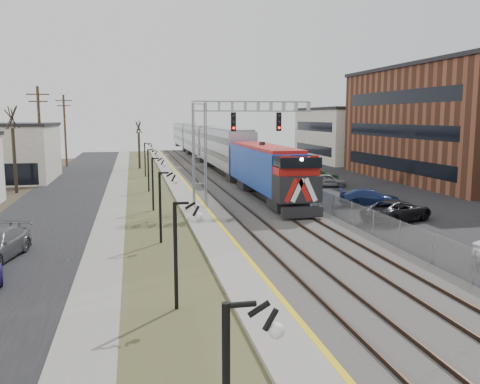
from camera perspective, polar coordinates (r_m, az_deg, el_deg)
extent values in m
cube|color=black|center=(45.64, -19.51, -0.81)|extent=(7.00, 120.00, 0.04)
cube|color=gray|center=(45.26, -13.86, -0.61)|extent=(2.00, 120.00, 0.08)
cube|color=#454E29|center=(45.25, -10.06, -0.51)|extent=(4.00, 120.00, 0.06)
cube|color=gray|center=(45.43, -6.28, -0.28)|extent=(2.00, 120.00, 0.24)
cube|color=#595651|center=(46.19, -0.10, -0.11)|extent=(8.00, 120.00, 0.20)
cube|color=black|center=(50.04, 13.47, 0.22)|extent=(16.00, 120.00, 0.04)
cube|color=gold|center=(45.51, -5.19, -0.09)|extent=(0.24, 120.00, 0.01)
cube|color=#2D2119|center=(45.68, -3.48, 0.00)|extent=(0.08, 120.00, 0.15)
cube|color=#2D2119|center=(45.92, -1.63, 0.06)|extent=(0.08, 120.00, 0.15)
cube|color=#2D2119|center=(46.32, 0.81, 0.13)|extent=(0.08, 120.00, 0.15)
cube|color=#2D2119|center=(46.67, 2.60, 0.19)|extent=(0.08, 120.00, 0.15)
cube|color=#13379F|center=(41.91, 3.17, 2.27)|extent=(3.00, 17.00, 4.25)
cube|color=black|center=(33.93, 6.98, -2.27)|extent=(2.80, 0.50, 0.70)
cube|color=#A8ACB3|center=(61.62, -1.77, 4.75)|extent=(3.00, 22.00, 5.33)
cube|color=#A8ACB3|center=(84.12, -4.54, 5.72)|extent=(3.00, 22.00, 5.33)
cube|color=#A8ACB3|center=(106.75, -6.15, 6.27)|extent=(3.00, 22.00, 5.33)
cube|color=gray|center=(38.13, -4.57, 3.95)|extent=(1.00, 1.00, 8.00)
cube|color=gray|center=(38.74, 1.32, 9.59)|extent=(9.00, 0.80, 0.80)
cube|color=black|center=(37.98, -0.75, 7.88)|extent=(0.35, 0.25, 1.40)
cube|color=black|center=(38.81, 4.37, 7.87)|extent=(0.35, 0.25, 1.40)
cylinder|color=black|center=(18.43, -7.24, -7.26)|extent=(0.14, 0.14, 4.00)
cylinder|color=black|center=(28.17, -8.95, -1.82)|extent=(0.14, 0.14, 4.00)
cylinder|color=black|center=(38.05, -9.77, 0.81)|extent=(0.14, 0.14, 4.00)
cylinder|color=black|center=(47.97, -10.25, 2.36)|extent=(0.14, 0.14, 4.00)
cylinder|color=black|center=(59.92, -10.62, 3.54)|extent=(0.14, 0.14, 4.00)
cylinder|color=#4C3823|center=(55.48, -21.53, 5.82)|extent=(0.28, 0.28, 10.00)
cylinder|color=#4C3823|center=(75.27, -19.05, 6.48)|extent=(0.28, 0.28, 10.00)
cube|color=gray|center=(47.12, 4.90, 0.89)|extent=(0.04, 120.00, 1.60)
cube|color=brown|center=(61.02, 23.66, 6.83)|extent=(16.00, 26.00, 12.00)
cube|color=beige|center=(82.71, 13.45, 6.15)|extent=(16.00, 18.00, 8.00)
cylinder|color=#382D23|center=(50.97, -23.98, 3.22)|extent=(0.30, 0.30, 5.95)
cylinder|color=#382D23|center=(69.85, -11.25, 4.57)|extent=(0.30, 0.30, 4.90)
imported|color=black|center=(35.49, 17.26, -2.06)|extent=(5.80, 4.38, 1.46)
imported|color=navy|center=(40.85, 14.33, -0.67)|extent=(5.05, 3.02, 1.37)
imported|color=gray|center=(51.40, 9.75, 1.27)|extent=(4.13, 2.28, 1.33)
imported|color=#0C3C11|center=(52.58, 8.27, 1.64)|extent=(5.10, 2.00, 1.65)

